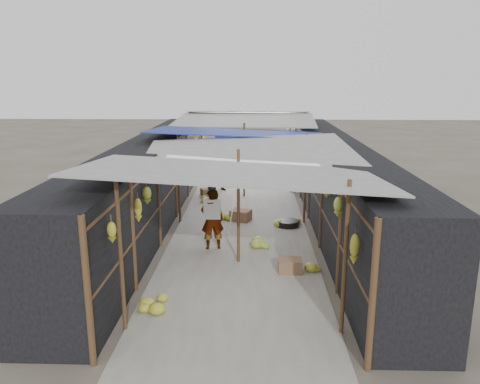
# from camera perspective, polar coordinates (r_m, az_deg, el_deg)

# --- Properties ---
(ground) EXTENTS (80.00, 80.00, 0.00)m
(ground) POSITION_cam_1_polar(r_m,az_deg,el_deg) (8.13, -0.92, -16.60)
(ground) COLOR #6B6356
(ground) RESTS_ON ground
(aisle_slab) EXTENTS (3.60, 16.00, 0.02)m
(aisle_slab) POSITION_cam_1_polar(r_m,az_deg,el_deg) (14.11, 0.28, -3.07)
(aisle_slab) COLOR #9E998E
(aisle_slab) RESTS_ON ground
(stall_left) EXTENTS (1.40, 15.00, 2.30)m
(stall_left) POSITION_cam_1_polar(r_m,az_deg,el_deg) (14.15, -10.71, 1.50)
(stall_left) COLOR black
(stall_left) RESTS_ON ground
(stall_right) EXTENTS (1.40, 15.00, 2.30)m
(stall_right) POSITION_cam_1_polar(r_m,az_deg,el_deg) (14.02, 11.39, 1.35)
(stall_right) COLOR black
(stall_right) RESTS_ON ground
(crate_near) EXTENTS (0.68, 0.62, 0.33)m
(crate_near) POSITION_cam_1_polar(r_m,az_deg,el_deg) (13.71, 0.10, -2.90)
(crate_near) COLOR #8A6546
(crate_near) RESTS_ON ground
(crate_mid) EXTENTS (0.52, 0.42, 0.30)m
(crate_mid) POSITION_cam_1_polar(r_m,az_deg,el_deg) (10.28, 6.13, -8.94)
(crate_mid) COLOR #8A6546
(crate_mid) RESTS_ON ground
(crate_back) EXTENTS (0.54, 0.50, 0.27)m
(crate_back) POSITION_cam_1_polar(r_m,az_deg,el_deg) (16.64, -3.99, -0.02)
(crate_back) COLOR #8A6546
(crate_back) RESTS_ON ground
(black_basin) EXTENTS (0.62, 0.62, 0.19)m
(black_basin) POSITION_cam_1_polar(r_m,az_deg,el_deg) (13.30, 5.85, -3.84)
(black_basin) COLOR black
(black_basin) RESTS_ON ground
(vendor_elderly) EXTENTS (0.63, 0.49, 1.53)m
(vendor_elderly) POSITION_cam_1_polar(r_m,az_deg,el_deg) (11.36, -3.39, -3.34)
(vendor_elderly) COLOR silver
(vendor_elderly) RESTS_ON ground
(shopper_blue) EXTENTS (0.95, 0.78, 1.79)m
(shopper_blue) POSITION_cam_1_polar(r_m,az_deg,el_deg) (17.26, -2.54, 3.06)
(shopper_blue) COLOR navy
(shopper_blue) RESTS_ON ground
(vendor_seated) EXTENTS (0.48, 0.68, 0.95)m
(vendor_seated) POSITION_cam_1_polar(r_m,az_deg,el_deg) (17.16, 6.24, 1.51)
(vendor_seated) COLOR #524D47
(vendor_seated) RESTS_ON ground
(market_canopy) EXTENTS (5.62, 15.20, 2.77)m
(market_canopy) POSITION_cam_1_polar(r_m,az_deg,el_deg) (13.97, 0.45, 6.83)
(market_canopy) COLOR brown
(market_canopy) RESTS_ON ground
(hanging_bananas) EXTENTS (3.95, 13.92, 0.78)m
(hanging_bananas) POSITION_cam_1_polar(r_m,az_deg,el_deg) (14.10, 0.60, 3.90)
(hanging_bananas) COLOR #A7A32B
(hanging_bananas) RESTS_ON ground
(floor_bananas) EXTENTS (3.80, 11.00, 0.36)m
(floor_bananas) POSITION_cam_1_polar(r_m,az_deg,el_deg) (12.47, 0.69, -4.72)
(floor_bananas) COLOR #A7A32B
(floor_bananas) RESTS_ON ground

